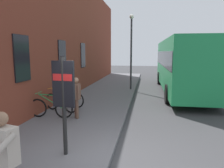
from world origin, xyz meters
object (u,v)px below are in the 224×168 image
(transit_info_sign, at_px, (64,90))
(bicycle_far_end, at_px, (68,98))
(pedestrian_by_facade, at_px, (76,93))
(bicycle_leaning_wall, at_px, (61,102))
(street_lamp, at_px, (131,46))
(bicycle_nearest_sign, at_px, (51,108))
(tourist_with_hotdogs, at_px, (2,152))
(city_bus, at_px, (182,63))

(transit_info_sign, bearing_deg, bicycle_far_end, 20.58)
(bicycle_far_end, distance_m, pedestrian_by_facade, 1.91)
(bicycle_leaning_wall, xyz_separation_m, street_lamp, (5.90, -2.48, 2.53))
(pedestrian_by_facade, height_order, street_lamp, street_lamp)
(bicycle_nearest_sign, bearing_deg, bicycle_far_end, -0.42)
(bicycle_leaning_wall, xyz_separation_m, tourist_with_hotdogs, (-5.57, -1.45, 0.61))
(city_bus, relative_size, pedestrian_by_facade, 6.75)
(pedestrian_by_facade, bearing_deg, bicycle_leaning_wall, 51.42)
(transit_info_sign, distance_m, street_lamp, 9.62)
(pedestrian_by_facade, bearing_deg, transit_info_sign, -166.28)
(bicycle_far_end, bearing_deg, pedestrian_by_facade, -148.44)
(bicycle_leaning_wall, relative_size, city_bus, 0.16)
(bicycle_far_end, relative_size, street_lamp, 0.35)
(bicycle_nearest_sign, relative_size, tourist_with_hotdogs, 1.09)
(bicycle_nearest_sign, height_order, transit_info_sign, transit_info_sign)
(bicycle_far_end, height_order, transit_info_sign, transit_info_sign)
(bicycle_far_end, height_order, street_lamp, street_lamp)
(city_bus, bearing_deg, pedestrian_by_facade, 144.51)
(bicycle_nearest_sign, height_order, bicycle_far_end, same)
(pedestrian_by_facade, height_order, tourist_with_hotdogs, tourist_with_hotdogs)
(tourist_with_hotdogs, bearing_deg, transit_info_sign, -5.50)
(bicycle_nearest_sign, height_order, tourist_with_hotdogs, tourist_with_hotdogs)
(bicycle_leaning_wall, height_order, tourist_with_hotdogs, tourist_with_hotdogs)
(bicycle_nearest_sign, bearing_deg, tourist_with_hotdogs, -162.49)
(bicycle_nearest_sign, xyz_separation_m, pedestrian_by_facade, (0.14, -0.97, 0.56))
(street_lamp, bearing_deg, bicycle_nearest_sign, 159.82)
(bicycle_nearest_sign, bearing_deg, street_lamp, -20.18)
(bicycle_far_end, height_order, city_bus, city_bus)
(bicycle_leaning_wall, bearing_deg, transit_info_sign, -155.42)
(bicycle_far_end, distance_m, transit_info_sign, 4.85)
(pedestrian_by_facade, relative_size, tourist_with_hotdogs, 0.96)
(bicycle_far_end, height_order, pedestrian_by_facade, pedestrian_by_facade)
(bicycle_leaning_wall, bearing_deg, bicycle_far_end, 0.34)
(transit_info_sign, xyz_separation_m, street_lamp, (9.49, -0.84, 1.32))
(transit_info_sign, distance_m, pedestrian_by_facade, 2.99)
(bicycle_nearest_sign, relative_size, bicycle_far_end, 1.03)
(street_lamp, bearing_deg, transit_info_sign, 174.96)
(bicycle_far_end, xyz_separation_m, tourist_with_hotdogs, (-6.37, -1.46, 0.61))
(transit_info_sign, bearing_deg, pedestrian_by_facade, 13.72)
(tourist_with_hotdogs, height_order, street_lamp, street_lamp)
(bicycle_nearest_sign, relative_size, transit_info_sign, 0.74)
(bicycle_leaning_wall, height_order, transit_info_sign, transit_info_sign)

